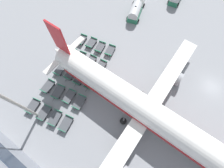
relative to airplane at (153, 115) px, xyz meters
The scene contains 24 objects.
ground_plane 15.62m from the airplane, 150.12° to the left, with size 500.00×500.00×0.00m, color gray.
airplane is the anchor object (origin of this frame).
fuel_tanker_primary 27.82m from the airplane, 144.48° to the right, with size 8.90×4.97×3.10m.
baggage_dolly_row_near_col_a 23.35m from the airplane, 108.72° to the right, with size 3.62×2.15×0.92m.
baggage_dolly_row_near_col_b 21.64m from the airplane, 97.95° to the right, with size 3.62×2.17×0.92m.
baggage_dolly_row_near_col_c 20.80m from the airplane, 86.24° to the right, with size 3.61×2.04×0.92m.
baggage_dolly_row_near_col_d 20.89m from the airplane, 74.12° to the right, with size 3.60×2.01×0.92m.
baggage_dolly_row_near_col_e 22.06m from the airplane, 62.02° to the right, with size 3.63×2.19×0.92m.
baggage_dolly_row_mid_a_col_a 21.23m from the airplane, 112.39° to the right, with size 3.61×2.06×0.92m.
baggage_dolly_row_mid_a_col_b 19.47m from the airplane, 100.27° to the right, with size 3.63×2.18×0.92m.
baggage_dolly_row_mid_a_col_c 18.28m from the airplane, 87.25° to the right, with size 3.59×1.97×0.92m.
baggage_dolly_row_mid_a_col_d 18.41m from the airplane, 72.76° to the right, with size 3.63×2.22×0.92m.
baggage_dolly_row_mid_a_col_e 19.65m from the airplane, 59.12° to the right, with size 3.62×2.12×0.92m.
baggage_dolly_row_mid_b_col_a 19.11m from the airplane, 115.62° to the right, with size 3.62×2.18×0.92m.
baggage_dolly_row_mid_b_col_b 17.22m from the airplane, 103.41° to the right, with size 3.60×1.99×0.92m.
baggage_dolly_row_mid_b_col_c 16.05m from the airplane, 87.53° to the right, with size 3.60×2.01×0.92m.
baggage_dolly_row_mid_b_col_d 16.01m from the airplane, 71.84° to the right, with size 3.61×2.02×0.92m.
baggage_dolly_row_mid_b_col_e 17.45m from the airplane, 56.36° to the right, with size 3.63×2.24×0.92m.
baggage_dolly_row_far_col_a 17.23m from the airplane, 120.77° to the right, with size 3.63×2.21×0.92m.
baggage_dolly_row_far_col_b 14.86m from the airplane, 106.66° to the right, with size 3.59×1.97×0.92m.
baggage_dolly_row_far_col_c 13.55m from the airplane, 89.13° to the right, with size 3.60×2.01×0.92m.
baggage_dolly_row_far_col_d 13.76m from the airplane, 69.57° to the right, with size 3.62×2.16×0.92m.
baggage_dolly_row_far_col_e 15.34m from the airplane, 52.56° to the right, with size 3.62×2.13×0.92m.
stand_guidance_stripe 10.37m from the airplane, 94.71° to the right, with size 1.18×28.89×0.01m.
Camera 1 is at (21.70, -9.90, 27.94)m, focal length 24.00 mm.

